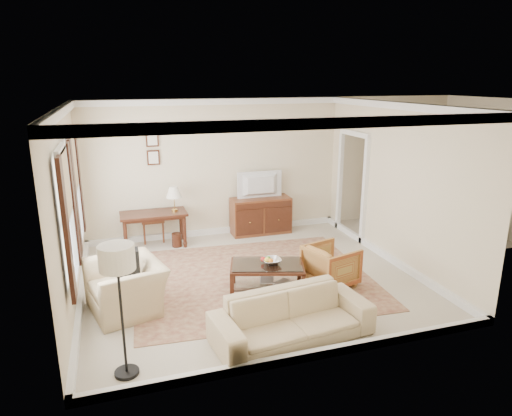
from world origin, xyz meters
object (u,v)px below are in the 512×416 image
striped_armchair (331,264)px  sofa (292,310)px  sideboard (261,215)px  coffee_table (267,270)px  writing_desk (154,218)px  tv (261,177)px  club_armchair (126,279)px

striped_armchair → sofa: bearing=121.8°
sideboard → coffee_table: size_ratio=1.00×
writing_desk → striped_armchair: bearing=-46.5°
sideboard → tv: bearing=-90.0°
coffee_table → sofa: sofa is taller
striped_armchair → writing_desk: bearing=28.1°
tv → sofa: 4.34m
sideboard → writing_desk: bearing=-176.4°
tv → club_armchair: (-2.95, -2.69, -0.78)m
tv → striped_armchair: tv is taller
writing_desk → club_armchair: bearing=-104.2°
tv → club_armchair: bearing=42.4°
coffee_table → sofa: (-0.13, -1.37, 0.04)m
sideboard → club_armchair: size_ratio=1.15×
writing_desk → sofa: (1.36, -4.02, -0.19)m
coffee_table → sofa: size_ratio=0.62×
tv → coffee_table: (-0.82, -2.78, -0.90)m
sofa → tv: bearing=70.3°
coffee_table → tv: bearing=73.7°
writing_desk → club_armchair: size_ratio=1.16×
coffee_table → sofa: 1.38m
sofa → club_armchair: bearing=137.2°
writing_desk → sideboard: (2.30, 0.15, -0.20)m
striped_armchair → sofa: 1.78m
writing_desk → sideboard: sideboard is taller
coffee_table → sofa: bearing=-95.3°
tv → sofa: size_ratio=0.45×
club_armchair → tv: bearing=117.9°
club_armchair → sofa: club_armchair is taller
tv → writing_desk: bearing=3.1°
sideboard → tv: tv is taller
writing_desk → tv: bearing=3.1°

